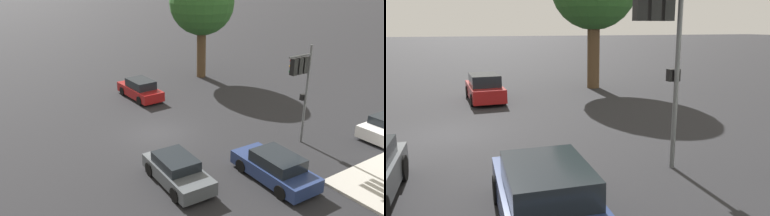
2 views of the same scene
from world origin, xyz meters
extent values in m
plane|color=black|center=(0.00, 0.00, 0.00)|extent=(300.00, 300.00, 0.00)
cylinder|color=#4C3823|center=(-8.92, 9.44, 2.30)|extent=(0.82, 0.82, 4.60)
cylinder|color=#515456|center=(5.73, 6.49, 2.89)|extent=(0.14, 0.14, 5.77)
cube|color=black|center=(5.73, 6.08, 4.72)|extent=(0.30, 0.30, 0.90)
sphere|color=#99660F|center=(5.54, 6.08, 4.72)|extent=(0.20, 0.20, 0.20)
sphere|color=#0F511E|center=(5.54, 6.08, 4.42)|extent=(0.20, 0.20, 0.20)
cube|color=black|center=(5.73, 5.67, 4.72)|extent=(0.30, 0.30, 0.90)
sphere|color=#99660F|center=(5.54, 5.67, 4.72)|extent=(0.20, 0.20, 0.20)
sphere|color=#0F511E|center=(5.54, 5.67, 4.42)|extent=(0.20, 0.20, 0.20)
cube|color=black|center=(5.73, 5.26, 4.72)|extent=(0.30, 0.30, 0.90)
sphere|color=#99660F|center=(5.54, 5.26, 4.72)|extent=(0.20, 0.20, 0.20)
sphere|color=#0F511E|center=(5.54, 5.26, 4.42)|extent=(0.20, 0.20, 0.20)
cube|color=black|center=(5.55, 6.49, 2.75)|extent=(0.22, 0.35, 0.35)
sphere|color=orange|center=(5.41, 6.49, 2.75)|extent=(0.18, 0.18, 0.18)
cylinder|color=black|center=(4.29, -1.04, 0.36)|extent=(0.72, 0.25, 0.71)
cube|color=navy|center=(7.85, 2.13, 0.52)|extent=(4.51, 1.98, 0.67)
cube|color=black|center=(8.03, 2.13, 1.15)|extent=(2.36, 1.70, 0.57)
cylinder|color=black|center=(6.45, 1.29, 0.34)|extent=(0.69, 0.24, 0.68)
cylinder|color=black|center=(6.49, 3.05, 0.34)|extent=(0.69, 0.24, 0.68)
cube|color=maroon|center=(-6.60, 2.01, 0.54)|extent=(4.63, 1.95, 0.72)
cube|color=black|center=(-6.41, 2.02, 1.21)|extent=(2.44, 1.64, 0.62)
cylinder|color=black|center=(-7.96, 1.13, 0.34)|extent=(0.68, 0.25, 0.67)
cylinder|color=black|center=(-8.04, 2.75, 0.34)|extent=(0.68, 0.25, 0.67)
cylinder|color=black|center=(-5.15, 1.27, 0.34)|extent=(0.68, 0.25, 0.67)
cylinder|color=black|center=(-5.23, 2.89, 0.34)|extent=(0.68, 0.25, 0.67)
camera|label=1|loc=(18.86, -9.85, 9.78)|focal=35.00mm
camera|label=2|loc=(14.89, 0.53, 4.13)|focal=35.00mm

